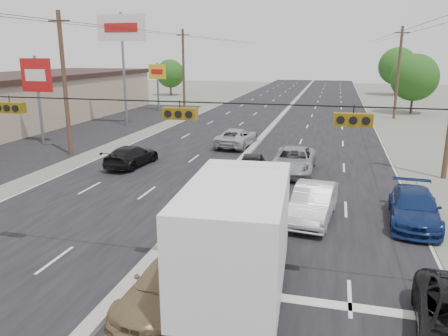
% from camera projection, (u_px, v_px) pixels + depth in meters
% --- Properties ---
extents(ground, '(200.00, 200.00, 0.00)m').
position_uv_depth(ground, '(143.00, 272.00, 14.85)').
color(ground, '#606356').
rests_on(ground, ground).
extents(road_surface, '(20.00, 160.00, 0.02)m').
position_uv_depth(road_surface, '(271.00, 128.00, 42.95)').
color(road_surface, black).
rests_on(road_surface, ground).
extents(center_median, '(0.50, 160.00, 0.20)m').
position_uv_depth(center_median, '(271.00, 127.00, 42.92)').
color(center_median, gray).
rests_on(center_median, ground).
extents(strip_mall, '(12.00, 42.00, 4.60)m').
position_uv_depth(strip_mall, '(8.00, 103.00, 43.88)').
color(strip_mall, tan).
rests_on(strip_mall, ground).
extents(parking_lot, '(10.00, 42.00, 0.02)m').
position_uv_depth(parking_lot, '(89.00, 129.00, 42.32)').
color(parking_lot, black).
rests_on(parking_lot, ground).
extents(utility_pole_left_b, '(1.60, 0.30, 10.00)m').
position_uv_depth(utility_pole_left_b, '(65.00, 84.00, 30.57)').
color(utility_pole_left_b, '#422D1E').
rests_on(utility_pole_left_b, ground).
extents(utility_pole_left_c, '(1.60, 0.30, 10.00)m').
position_uv_depth(utility_pole_left_c, '(184.00, 70.00, 53.99)').
color(utility_pole_left_c, '#422D1E').
rests_on(utility_pole_left_c, ground).
extents(utility_pole_right_c, '(1.60, 0.30, 10.00)m').
position_uv_depth(utility_pole_right_c, '(398.00, 72.00, 48.03)').
color(utility_pole_right_c, '#422D1E').
rests_on(utility_pole_right_c, ground).
extents(traffic_signals, '(25.00, 0.30, 0.54)m').
position_uv_depth(traffic_signals, '(177.00, 112.00, 13.11)').
color(traffic_signals, black).
rests_on(traffic_signals, ground).
extents(pole_sign_mid, '(2.60, 0.25, 7.00)m').
position_uv_depth(pole_sign_mid, '(37.00, 80.00, 34.45)').
color(pole_sign_mid, slate).
rests_on(pole_sign_mid, ground).
extents(pole_sign_billboard, '(5.00, 0.25, 11.00)m').
position_uv_depth(pole_sign_billboard, '(122.00, 35.00, 42.26)').
color(pole_sign_billboard, slate).
rests_on(pole_sign_billboard, ground).
extents(pole_sign_far, '(2.20, 0.25, 6.00)m').
position_uv_depth(pole_sign_far, '(157.00, 76.00, 55.00)').
color(pole_sign_far, slate).
rests_on(pole_sign_far, ground).
extents(tree_left_far, '(4.80, 4.80, 6.12)m').
position_uv_depth(tree_left_far, '(170.00, 74.00, 75.35)').
color(tree_left_far, '#382619').
rests_on(tree_left_far, ground).
extents(tree_right_mid, '(5.60, 5.60, 7.14)m').
position_uv_depth(tree_right_mid, '(414.00, 77.00, 52.31)').
color(tree_right_mid, '#382619').
rests_on(tree_right_mid, ground).
extents(tree_right_far, '(6.40, 6.40, 8.16)m').
position_uv_depth(tree_right_far, '(398.00, 66.00, 75.33)').
color(tree_right_far, '#382619').
rests_on(tree_right_far, ground).
extents(box_truck, '(3.05, 7.61, 3.79)m').
position_uv_depth(box_truck, '(239.00, 238.00, 12.86)').
color(box_truck, black).
rests_on(box_truck, ground).
extents(tan_sedan, '(2.63, 5.16, 1.44)m').
position_uv_depth(tan_sedan, '(174.00, 283.00, 12.72)').
color(tan_sedan, olive).
rests_on(tan_sedan, ground).
extents(red_sedan, '(1.47, 4.08, 1.34)m').
position_uv_depth(red_sedan, '(216.00, 214.00, 18.33)').
color(red_sedan, '#9D091A').
rests_on(red_sedan, ground).
extents(queue_car_a, '(2.09, 4.18, 1.37)m').
position_uv_depth(queue_car_a, '(251.00, 166.00, 25.88)').
color(queue_car_a, black).
rests_on(queue_car_a, ground).
extents(queue_car_b, '(2.15, 4.88, 1.56)m').
position_uv_depth(queue_car_b, '(313.00, 203.00, 19.30)').
color(queue_car_b, '#BABABC').
rests_on(queue_car_b, ground).
extents(queue_car_c, '(2.53, 5.46, 1.51)m').
position_uv_depth(queue_car_c, '(293.00, 161.00, 26.89)').
color(queue_car_c, gray).
rests_on(queue_car_c, ground).
extents(queue_car_d, '(2.37, 5.07, 1.43)m').
position_uv_depth(queue_car_d, '(414.00, 208.00, 18.87)').
color(queue_car_d, navy).
rests_on(queue_car_d, ground).
extents(oncoming_near, '(2.34, 4.82, 1.35)m').
position_uv_depth(oncoming_near, '(132.00, 156.00, 28.50)').
color(oncoming_near, black).
rests_on(oncoming_near, ground).
extents(oncoming_far, '(2.84, 5.36, 1.43)m').
position_uv_depth(oncoming_far, '(237.00, 138.00, 34.45)').
color(oncoming_far, '#A7AAAF').
rests_on(oncoming_far, ground).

